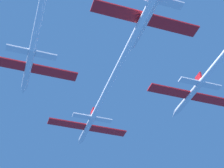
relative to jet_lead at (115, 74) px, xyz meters
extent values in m
cylinder|color=white|center=(0.00, 21.52, -0.02)|extent=(1.30, 11.80, 1.30)
cone|color=white|center=(0.00, 28.72, -0.02)|extent=(1.27, 2.60, 1.27)
ellipsoid|color=black|center=(0.00, 24.12, 0.53)|extent=(0.91, 2.36, 0.65)
cube|color=red|center=(-5.13, 20.93, -0.02)|extent=(8.97, 2.60, 0.28)
cube|color=red|center=(5.13, 20.93, -0.02)|extent=(8.97, 2.60, 0.28)
cube|color=red|center=(0.00, 16.80, 1.57)|extent=(0.34, 2.12, 1.89)
cube|color=white|center=(-2.67, 16.56, -0.02)|extent=(4.04, 1.56, 0.28)
cube|color=white|center=(2.67, 16.56, -0.02)|extent=(4.04, 1.56, 0.28)
cylinder|color=white|center=(0.00, -12.32, -0.02)|extent=(1.17, 55.89, 1.17)
cylinder|color=white|center=(-16.62, 3.80, 0.00)|extent=(1.30, 11.80, 1.30)
cone|color=white|center=(-16.62, 11.00, 0.00)|extent=(1.27, 2.60, 1.27)
ellipsoid|color=black|center=(-16.62, 6.40, 0.56)|extent=(0.91, 2.36, 0.65)
cube|color=red|center=(-21.75, 3.21, 0.00)|extent=(8.97, 2.60, 0.28)
cube|color=red|center=(-11.49, 3.21, 0.00)|extent=(8.97, 2.60, 0.28)
cube|color=red|center=(-16.62, -0.92, 1.60)|extent=(0.34, 2.12, 1.89)
cube|color=white|center=(-19.29, -1.16, 0.00)|extent=(4.04, 1.56, 0.28)
cube|color=white|center=(-13.95, -1.16, 0.00)|extent=(4.04, 1.56, 0.28)
cylinder|color=white|center=(18.14, 3.01, 0.63)|extent=(1.30, 11.80, 1.30)
cone|color=white|center=(18.14, 10.21, 0.63)|extent=(1.27, 2.60, 1.27)
ellipsoid|color=black|center=(18.14, 5.60, 1.18)|extent=(0.91, 2.36, 0.65)
cube|color=red|center=(13.01, 2.42, 0.63)|extent=(8.97, 2.60, 0.28)
cube|color=red|center=(23.28, 2.42, 0.63)|extent=(8.97, 2.60, 0.28)
cube|color=red|center=(18.14, -1.71, 2.23)|extent=(0.34, 2.12, 1.89)
cube|color=white|center=(15.48, -1.95, 0.63)|extent=(4.04, 1.56, 0.28)
cube|color=white|center=(20.81, -1.95, 0.63)|extent=(4.04, 1.56, 0.28)
cylinder|color=white|center=(0.90, -13.88, 1.00)|extent=(1.30, 11.80, 1.30)
cone|color=white|center=(0.90, -6.69, 1.00)|extent=(1.27, 2.60, 1.27)
ellipsoid|color=black|center=(0.90, -11.29, 1.55)|extent=(0.91, 2.36, 0.65)
cube|color=red|center=(-4.23, -14.47, 1.00)|extent=(8.97, 2.60, 0.28)
cube|color=red|center=(6.04, -14.47, 1.00)|extent=(8.97, 2.60, 0.28)
cube|color=white|center=(3.57, -18.84, 1.00)|extent=(4.04, 1.56, 0.28)
camera|label=1|loc=(-17.24, -51.44, -45.98)|focal=57.34mm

